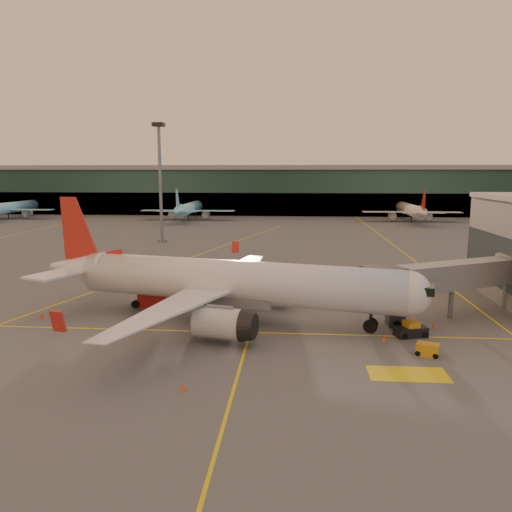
# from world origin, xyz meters

# --- Properties ---
(ground) EXTENTS (600.00, 600.00, 0.00)m
(ground) POSITION_xyz_m (0.00, 0.00, 0.00)
(ground) COLOR #4C4F54
(ground) RESTS_ON ground
(taxi_markings) EXTENTS (100.12, 173.00, 0.01)m
(taxi_markings) POSITION_xyz_m (-7.32, 44.49, 0.01)
(taxi_markings) COLOR yellow
(taxi_markings) RESTS_ON ground
(terminal) EXTENTS (400.00, 20.00, 17.60)m
(terminal) POSITION_xyz_m (0.00, 141.79, 8.76)
(terminal) COLOR #19382D
(terminal) RESTS_ON ground
(mast_west_near) EXTENTS (2.40, 2.40, 25.60)m
(mast_west_near) POSITION_xyz_m (-20.00, 66.00, 14.86)
(mast_west_near) COLOR slate
(mast_west_near) RESTS_ON ground
(distant_aircraft_row) EXTENTS (225.00, 34.00, 13.00)m
(distant_aircraft_row) POSITION_xyz_m (-53.75, 118.00, 0.00)
(distant_aircraft_row) COLOR #98E1FF
(distant_aircraft_row) RESTS_ON ground
(main_airplane) EXTENTS (41.20, 37.49, 12.56)m
(main_airplane) POSITION_xyz_m (1.92, 8.53, 4.08)
(main_airplane) COLOR silver
(main_airplane) RESTS_ON ground
(jet_bridge) EXTENTS (20.57, 12.75, 6.11)m
(jet_bridge) POSITION_xyz_m (26.93, 12.28, 4.25)
(jet_bridge) COLOR slate
(jet_bridge) RESTS_ON ground
(catering_truck) EXTENTS (6.06, 2.88, 4.64)m
(catering_truck) POSITION_xyz_m (-7.18, 13.98, 2.64)
(catering_truck) COLOR #A71A17
(catering_truck) RESTS_ON ground
(gpu_cart) EXTENTS (2.13, 1.75, 1.08)m
(gpu_cart) POSITION_xyz_m (20.51, 0.11, 0.53)
(gpu_cart) COLOR #C68D18
(gpu_cart) RESTS_ON ground
(pushback_tug) EXTENTS (3.22, 2.32, 1.49)m
(pushback_tug) POSITION_xyz_m (20.22, 5.11, 0.61)
(pushback_tug) COLOR black
(pushback_tug) RESTS_ON ground
(cone_nose) EXTENTS (0.39, 0.39, 0.50)m
(cone_nose) POSITION_xyz_m (23.24, 8.25, 0.24)
(cone_nose) COLOR #FF410D
(cone_nose) RESTS_ON ground
(cone_tail) EXTENTS (0.46, 0.46, 0.59)m
(cone_tail) POSITION_xyz_m (-17.45, 8.04, 0.28)
(cone_tail) COLOR #FF410D
(cone_tail) RESTS_ON ground
(cone_wing_right) EXTENTS (0.41, 0.41, 0.52)m
(cone_wing_right) POSITION_xyz_m (1.48, -8.25, 0.25)
(cone_wing_right) COLOR #FF410D
(cone_wing_right) RESTS_ON ground
(cone_wing_left) EXTENTS (0.44, 0.44, 0.56)m
(cone_wing_left) POSITION_xyz_m (0.78, 25.77, 0.27)
(cone_wing_left) COLOR #FF410D
(cone_wing_left) RESTS_ON ground
(cone_fwd) EXTENTS (0.39, 0.39, 0.50)m
(cone_fwd) POSITION_xyz_m (17.48, 3.41, 0.24)
(cone_fwd) COLOR #FF410D
(cone_fwd) RESTS_ON ground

